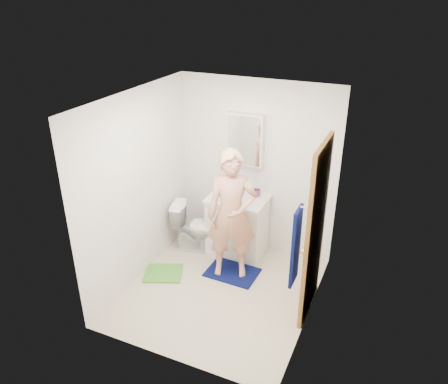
{
  "coord_description": "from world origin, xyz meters",
  "views": [
    {
      "loc": [
        1.81,
        -3.97,
        3.47
      ],
      "look_at": [
        -0.06,
        0.25,
        1.24
      ],
      "focal_mm": 35.0,
      "sensor_mm": 36.0,
      "label": 1
    }
  ],
  "objects_px": {
    "toilet": "(198,227)",
    "man": "(232,215)",
    "towel": "(296,247)",
    "vanity_cabinet": "(238,226)",
    "medicine_cabinet": "(245,139)",
    "toothbrush_cup": "(256,193)",
    "soap_dispenser": "(225,191)"
  },
  "relations": [
    {
      "from": "toilet",
      "to": "man",
      "type": "height_order",
      "value": "man"
    },
    {
      "from": "towel",
      "to": "toilet",
      "type": "distance_m",
      "value": 2.34
    },
    {
      "from": "vanity_cabinet",
      "to": "towel",
      "type": "xyz_separation_m",
      "value": [
        1.18,
        -1.48,
        0.85
      ]
    },
    {
      "from": "towel",
      "to": "man",
      "type": "bearing_deg",
      "value": 137.65
    },
    {
      "from": "vanity_cabinet",
      "to": "medicine_cabinet",
      "type": "xyz_separation_m",
      "value": [
        0.0,
        0.22,
        1.2
      ]
    },
    {
      "from": "towel",
      "to": "toilet",
      "type": "xyz_separation_m",
      "value": [
        -1.72,
        1.31,
        -0.89
      ]
    },
    {
      "from": "towel",
      "to": "toothbrush_cup",
      "type": "bearing_deg",
      "value": 120.87
    },
    {
      "from": "vanity_cabinet",
      "to": "toothbrush_cup",
      "type": "relative_size",
      "value": 6.65
    },
    {
      "from": "medicine_cabinet",
      "to": "toilet",
      "type": "height_order",
      "value": "medicine_cabinet"
    },
    {
      "from": "medicine_cabinet",
      "to": "soap_dispenser",
      "type": "distance_m",
      "value": 0.74
    },
    {
      "from": "medicine_cabinet",
      "to": "soap_dispenser",
      "type": "bearing_deg",
      "value": -118.24
    },
    {
      "from": "toilet",
      "to": "vanity_cabinet",
      "type": "bearing_deg",
      "value": -86.48
    },
    {
      "from": "medicine_cabinet",
      "to": "toilet",
      "type": "relative_size",
      "value": 0.98
    },
    {
      "from": "vanity_cabinet",
      "to": "toothbrush_cup",
      "type": "distance_m",
      "value": 0.56
    },
    {
      "from": "medicine_cabinet",
      "to": "towel",
      "type": "height_order",
      "value": "medicine_cabinet"
    },
    {
      "from": "man",
      "to": "toothbrush_cup",
      "type": "bearing_deg",
      "value": 62.89
    },
    {
      "from": "vanity_cabinet",
      "to": "soap_dispenser",
      "type": "bearing_deg",
      "value": -154.79
    },
    {
      "from": "vanity_cabinet",
      "to": "toilet",
      "type": "distance_m",
      "value": 0.57
    },
    {
      "from": "towel",
      "to": "toilet",
      "type": "bearing_deg",
      "value": 142.66
    },
    {
      "from": "vanity_cabinet",
      "to": "man",
      "type": "xyz_separation_m",
      "value": [
        0.13,
        -0.53,
        0.47
      ]
    },
    {
      "from": "vanity_cabinet",
      "to": "toothbrush_cup",
      "type": "bearing_deg",
      "value": 32.92
    },
    {
      "from": "soap_dispenser",
      "to": "man",
      "type": "distance_m",
      "value": 0.55
    },
    {
      "from": "towel",
      "to": "toothbrush_cup",
      "type": "height_order",
      "value": "towel"
    },
    {
      "from": "medicine_cabinet",
      "to": "toothbrush_cup",
      "type": "bearing_deg",
      "value": -22.8
    },
    {
      "from": "vanity_cabinet",
      "to": "towel",
      "type": "bearing_deg",
      "value": -51.53
    },
    {
      "from": "toilet",
      "to": "toothbrush_cup",
      "type": "distance_m",
      "value": 0.97
    },
    {
      "from": "soap_dispenser",
      "to": "toothbrush_cup",
      "type": "bearing_deg",
      "value": 29.71
    },
    {
      "from": "toilet",
      "to": "man",
      "type": "xyz_separation_m",
      "value": [
        0.67,
        -0.36,
        0.51
      ]
    },
    {
      "from": "vanity_cabinet",
      "to": "man",
      "type": "height_order",
      "value": "man"
    },
    {
      "from": "medicine_cabinet",
      "to": "toothbrush_cup",
      "type": "xyz_separation_m",
      "value": [
        0.21,
        -0.09,
        -0.7
      ]
    },
    {
      "from": "vanity_cabinet",
      "to": "toothbrush_cup",
      "type": "height_order",
      "value": "toothbrush_cup"
    },
    {
      "from": "vanity_cabinet",
      "to": "man",
      "type": "relative_size",
      "value": 0.47
    }
  ]
}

